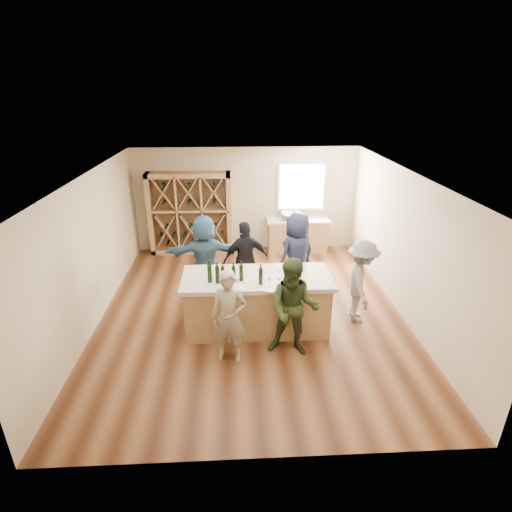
{
  "coord_description": "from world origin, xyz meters",
  "views": [
    {
      "loc": [
        -0.28,
        -7.05,
        4.28
      ],
      "look_at": [
        0.1,
        0.2,
        1.15
      ],
      "focal_mm": 28.0,
      "sensor_mm": 36.0,
      "label": 1
    }
  ],
  "objects_px": {
    "tasting_counter_base": "(257,304)",
    "wine_bottle_f": "(261,276)",
    "person_far_left": "(205,256)",
    "sink": "(291,216)",
    "wine_bottle_d": "(234,274)",
    "person_far_right": "(297,254)",
    "person_near_left": "(229,317)",
    "wine_bottle_b": "(217,275)",
    "wine_bottle_c": "(223,274)",
    "person_server": "(361,282)",
    "wine_bottle_a": "(210,273)",
    "wine_rack": "(190,214)",
    "person_near_right": "(294,308)",
    "wine_bottle_e": "(241,273)",
    "person_far_mid": "(246,259)"
  },
  "relations": [
    {
      "from": "wine_bottle_d",
      "to": "person_far_right",
      "type": "bearing_deg",
      "value": 48.92
    },
    {
      "from": "sink",
      "to": "person_near_left",
      "type": "xyz_separation_m",
      "value": [
        -1.63,
        -4.69,
        -0.2
      ]
    },
    {
      "from": "person_far_mid",
      "to": "sink",
      "type": "bearing_deg",
      "value": -131.09
    },
    {
      "from": "person_far_mid",
      "to": "wine_bottle_d",
      "type": "bearing_deg",
      "value": 67.1
    },
    {
      "from": "person_near_right",
      "to": "wine_rack",
      "type": "bearing_deg",
      "value": 128.47
    },
    {
      "from": "tasting_counter_base",
      "to": "wine_bottle_c",
      "type": "bearing_deg",
      "value": -167.19
    },
    {
      "from": "wine_rack",
      "to": "wine_bottle_b",
      "type": "xyz_separation_m",
      "value": [
        0.87,
        -4.06,
        0.14
      ]
    },
    {
      "from": "person_near_left",
      "to": "person_far_left",
      "type": "height_order",
      "value": "person_far_left"
    },
    {
      "from": "person_near_right",
      "to": "wine_bottle_f",
      "type": "relative_size",
      "value": 5.83
    },
    {
      "from": "wine_bottle_d",
      "to": "person_far_left",
      "type": "height_order",
      "value": "person_far_left"
    },
    {
      "from": "wine_bottle_b",
      "to": "wine_bottle_d",
      "type": "xyz_separation_m",
      "value": [
        0.28,
        0.02,
        -0.01
      ]
    },
    {
      "from": "person_near_left",
      "to": "person_far_mid",
      "type": "height_order",
      "value": "person_far_mid"
    },
    {
      "from": "tasting_counter_base",
      "to": "person_far_left",
      "type": "xyz_separation_m",
      "value": [
        -1.04,
        1.41,
        0.4
      ]
    },
    {
      "from": "person_far_left",
      "to": "sink",
      "type": "bearing_deg",
      "value": -136.14
    },
    {
      "from": "wine_bottle_b",
      "to": "person_server",
      "type": "height_order",
      "value": "person_server"
    },
    {
      "from": "wine_bottle_b",
      "to": "wine_bottle_a",
      "type": "bearing_deg",
      "value": 161.57
    },
    {
      "from": "wine_bottle_e",
      "to": "tasting_counter_base",
      "type": "bearing_deg",
      "value": 27.57
    },
    {
      "from": "sink",
      "to": "wine_bottle_d",
      "type": "bearing_deg",
      "value": -111.24
    },
    {
      "from": "wine_rack",
      "to": "person_far_left",
      "type": "bearing_deg",
      "value": -77.51
    },
    {
      "from": "wine_bottle_d",
      "to": "person_near_right",
      "type": "bearing_deg",
      "value": -31.99
    },
    {
      "from": "wine_bottle_e",
      "to": "wine_bottle_a",
      "type": "bearing_deg",
      "value": -177.52
    },
    {
      "from": "person_near_left",
      "to": "tasting_counter_base",
      "type": "bearing_deg",
      "value": 71.38
    },
    {
      "from": "wine_bottle_c",
      "to": "person_near_right",
      "type": "distance_m",
      "value": 1.4
    },
    {
      "from": "wine_bottle_a",
      "to": "wine_bottle_d",
      "type": "relative_size",
      "value": 1.11
    },
    {
      "from": "person_far_right",
      "to": "person_server",
      "type": "bearing_deg",
      "value": 100.4
    },
    {
      "from": "wine_bottle_b",
      "to": "person_far_right",
      "type": "height_order",
      "value": "person_far_right"
    },
    {
      "from": "wine_bottle_e",
      "to": "person_far_mid",
      "type": "bearing_deg",
      "value": 85.33
    },
    {
      "from": "sink",
      "to": "wine_bottle_a",
      "type": "distance_m",
      "value": 4.41
    },
    {
      "from": "person_far_mid",
      "to": "wine_bottle_f",
      "type": "relative_size",
      "value": 5.61
    },
    {
      "from": "wine_bottle_b",
      "to": "person_server",
      "type": "relative_size",
      "value": 0.19
    },
    {
      "from": "wine_bottle_c",
      "to": "person_far_mid",
      "type": "height_order",
      "value": "person_far_mid"
    },
    {
      "from": "wine_rack",
      "to": "person_server",
      "type": "relative_size",
      "value": 1.33
    },
    {
      "from": "wine_rack",
      "to": "wine_bottle_f",
      "type": "height_order",
      "value": "wine_rack"
    },
    {
      "from": "tasting_counter_base",
      "to": "person_near_right",
      "type": "height_order",
      "value": "person_near_right"
    },
    {
      "from": "sink",
      "to": "person_server",
      "type": "xyz_separation_m",
      "value": [
        0.87,
        -3.58,
        -0.19
      ]
    },
    {
      "from": "tasting_counter_base",
      "to": "wine_bottle_f",
      "type": "relative_size",
      "value": 8.67
    },
    {
      "from": "wine_bottle_d",
      "to": "wine_bottle_f",
      "type": "height_order",
      "value": "wine_bottle_f"
    },
    {
      "from": "person_far_right",
      "to": "wine_bottle_f",
      "type": "xyz_separation_m",
      "value": [
        -0.89,
        -1.66,
        0.31
      ]
    },
    {
      "from": "sink",
      "to": "person_far_mid",
      "type": "xyz_separation_m",
      "value": [
        -1.29,
        -2.46,
        -0.17
      ]
    },
    {
      "from": "wine_bottle_c",
      "to": "person_far_right",
      "type": "relative_size",
      "value": 0.15
    },
    {
      "from": "sink",
      "to": "person_near_right",
      "type": "relative_size",
      "value": 0.31
    },
    {
      "from": "wine_bottle_e",
      "to": "person_server",
      "type": "xyz_separation_m",
      "value": [
        2.28,
        0.34,
        -0.41
      ]
    },
    {
      "from": "sink",
      "to": "person_near_left",
      "type": "height_order",
      "value": "person_near_left"
    },
    {
      "from": "sink",
      "to": "wine_bottle_a",
      "type": "bearing_deg",
      "value": -116.44
    },
    {
      "from": "wine_bottle_a",
      "to": "wine_bottle_c",
      "type": "bearing_deg",
      "value": 8.55
    },
    {
      "from": "wine_rack",
      "to": "person_server",
      "type": "distance_m",
      "value": 5.12
    },
    {
      "from": "tasting_counter_base",
      "to": "person_far_left",
      "type": "bearing_deg",
      "value": 126.3
    },
    {
      "from": "person_near_left",
      "to": "person_far_mid",
      "type": "bearing_deg",
      "value": 91.46
    },
    {
      "from": "tasting_counter_base",
      "to": "person_near_left",
      "type": "bearing_deg",
      "value": -118.65
    },
    {
      "from": "wine_bottle_e",
      "to": "person_near_left",
      "type": "distance_m",
      "value": 0.9
    }
  ]
}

